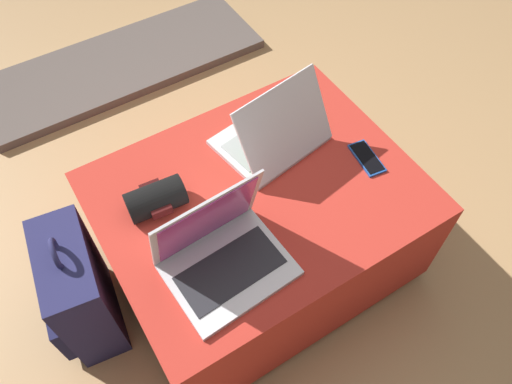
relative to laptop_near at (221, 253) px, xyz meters
The scene contains 8 objects.
ground_plane 0.58m from the laptop_near, 35.18° to the left, with size 14.00×14.00×0.00m, color tan.
ottoman 0.39m from the laptop_near, 35.18° to the left, with size 0.98×0.77×0.46m.
laptop_near is the anchor object (origin of this frame).
laptop_far 0.46m from the laptop_near, 38.61° to the left, with size 0.36×0.31×0.25m.
cell_phone 0.59m from the laptop_near, ahead, with size 0.08×0.15×0.01m.
backpack 0.57m from the laptop_near, 145.69° to the left, with size 0.24×0.35×0.52m.
wrist_brace 0.27m from the laptop_near, 105.72° to the left, with size 0.18×0.12×0.10m.
fireplace_hearth 1.56m from the laptop_near, 81.54° to the left, with size 1.40×0.50×0.04m.
Camera 1 is at (-0.48, -0.76, 1.72)m, focal length 35.00 mm.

